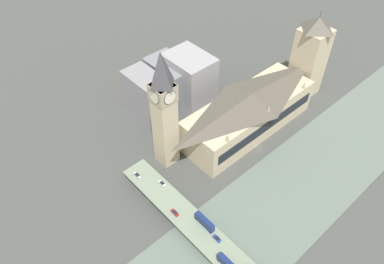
{
  "coord_description": "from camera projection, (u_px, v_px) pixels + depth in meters",
  "views": [
    {
      "loc": [
        -83.68,
        128.42,
        160.75
      ],
      "look_at": [
        22.67,
        32.57,
        19.59
      ],
      "focal_mm": 35.0,
      "sensor_mm": 36.0,
      "label": 1
    }
  ],
  "objects": [
    {
      "name": "ground_plane",
      "position": [
        259.0,
        150.0,
        218.35
      ],
      "size": [
        600.0,
        600.0,
        0.0
      ],
      "primitive_type": "plane",
      "color": "#424442"
    },
    {
      "name": "river_water",
      "position": [
        304.0,
        181.0,
        201.7
      ],
      "size": [
        50.53,
        360.0,
        0.3
      ],
      "primitive_type": "cube",
      "color": "slate",
      "rests_on": "ground_plane"
    },
    {
      "name": "parliament_hall",
      "position": [
        249.0,
        112.0,
        221.95
      ],
      "size": [
        29.03,
        86.45,
        26.77
      ],
      "color": "#C1B28E",
      "rests_on": "ground_plane"
    },
    {
      "name": "clock_tower",
      "position": [
        164.0,
        109.0,
        187.05
      ],
      "size": [
        11.26,
        11.26,
        71.04
      ],
      "color": "#C1B28E",
      "rests_on": "ground_plane"
    },
    {
      "name": "victoria_tower",
      "position": [
        310.0,
        57.0,
        238.85
      ],
      "size": [
        17.2,
        17.2,
        58.41
      ],
      "color": "#C1B28E",
      "rests_on": "ground_plane"
    },
    {
      "name": "road_bridge",
      "position": [
        220.0,
        251.0,
        167.86
      ],
      "size": [
        133.07,
        13.71,
        5.93
      ],
      "color": "#5D6A59",
      "rests_on": "ground_plane"
    },
    {
      "name": "double_decker_bus_mid",
      "position": [
        205.0,
        222.0,
        174.15
      ],
      "size": [
        11.45,
        2.47,
        5.03
      ],
      "color": "navy",
      "rests_on": "road_bridge"
    },
    {
      "name": "double_decker_bus_rear",
      "position": [
        228.0,
        264.0,
        159.36
      ],
      "size": [
        11.38,
        2.56,
        4.84
      ],
      "color": "navy",
      "rests_on": "road_bridge"
    },
    {
      "name": "car_northbound_lead",
      "position": [
        137.0,
        175.0,
        196.49
      ],
      "size": [
        4.64,
        1.92,
        1.4
      ],
      "color": "silver",
      "rests_on": "road_bridge"
    },
    {
      "name": "car_northbound_mid",
      "position": [
        162.0,
        183.0,
        192.58
      ],
      "size": [
        4.27,
        1.81,
        1.44
      ],
      "color": "silver",
      "rests_on": "road_bridge"
    },
    {
      "name": "car_southbound_lead",
      "position": [
        175.0,
        213.0,
        180.12
      ],
      "size": [
        4.61,
        1.75,
        1.42
      ],
      "color": "maroon",
      "rests_on": "road_bridge"
    },
    {
      "name": "car_southbound_tail",
      "position": [
        217.0,
        238.0,
        170.33
      ],
      "size": [
        4.34,
        1.79,
        1.38
      ],
      "color": "navy",
      "rests_on": "road_bridge"
    },
    {
      "name": "city_block_west",
      "position": [
        148.0,
        96.0,
        230.73
      ],
      "size": [
        31.31,
        16.45,
        28.98
      ],
      "color": "gray",
      "rests_on": "ground_plane"
    },
    {
      "name": "city_block_center",
      "position": [
        171.0,
        79.0,
        245.73
      ],
      "size": [
        31.73,
        20.32,
        25.82
      ],
      "color": "slate",
      "rests_on": "ground_plane"
    },
    {
      "name": "city_block_east",
      "position": [
        189.0,
        77.0,
        242.91
      ],
      "size": [
        30.37,
        23.62,
        31.25
      ],
      "color": "#939399",
      "rests_on": "ground_plane"
    }
  ]
}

